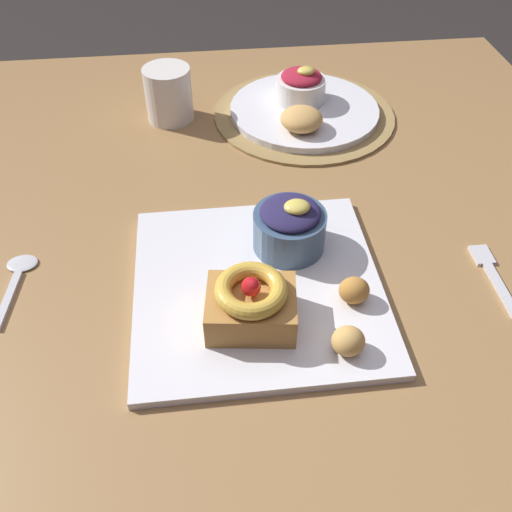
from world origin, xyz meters
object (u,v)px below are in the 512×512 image
at_px(back_plate, 304,110).
at_px(back_pastry, 302,119).
at_px(fork, 492,274).
at_px(cake_slice, 251,303).
at_px(fritter_middle, 354,290).
at_px(fritter_front, 348,341).
at_px(back_ramekin, 301,86).
at_px(berry_ramekin, 290,226).
at_px(coffee_mug, 169,94).
at_px(front_plate, 258,286).
at_px(spoon, 16,278).

relative_size(back_plate, back_pastry, 3.72).
bearing_deg(fork, back_plate, 22.88).
height_order(cake_slice, fritter_middle, cake_slice).
relative_size(fritter_front, back_ramekin, 0.42).
height_order(fritter_front, back_plate, fritter_front).
bearing_deg(fork, berry_ramekin, 74.81).
distance_m(back_pastry, coffee_mug, 0.24).
bearing_deg(cake_slice, front_plate, 76.02).
xyz_separation_m(back_plate, coffee_mug, (-0.24, 0.02, 0.04)).
distance_m(back_plate, spoon, 0.57).
distance_m(fritter_front, coffee_mug, 0.58).
relative_size(cake_slice, spoon, 0.87).
bearing_deg(spoon, fork, -90.42).
relative_size(front_plate, fritter_middle, 8.29).
height_order(front_plate, fritter_front, fritter_front).
distance_m(fritter_middle, spoon, 0.43).
bearing_deg(back_pastry, fork, -61.63).
xyz_separation_m(berry_ramekin, fork, (0.25, -0.07, -0.04)).
bearing_deg(front_plate, fritter_front, -52.27).
distance_m(fritter_middle, coffee_mug, 0.52).
height_order(back_ramekin, spoon, back_ramekin).
bearing_deg(spoon, front_plate, -94.40).
xyz_separation_m(back_ramekin, coffee_mug, (-0.23, -0.00, 0.00)).
distance_m(back_pastry, fork, 0.40).
distance_m(front_plate, cake_slice, 0.07).
relative_size(back_ramekin, back_pastry, 1.24).
xyz_separation_m(front_plate, back_ramekin, (0.13, 0.44, 0.04)).
relative_size(berry_ramekin, back_ramekin, 1.07).
xyz_separation_m(back_pastry, fork, (0.19, -0.35, -0.03)).
xyz_separation_m(fritter_middle, spoon, (-0.42, 0.09, -0.03)).
bearing_deg(back_plate, fritter_front, -95.02).
height_order(cake_slice, fork, cake_slice).
height_order(front_plate, cake_slice, cake_slice).
xyz_separation_m(front_plate, spoon, (-0.30, 0.05, -0.00)).
bearing_deg(berry_ramekin, back_ramekin, 77.88).
relative_size(front_plate, coffee_mug, 3.29).
xyz_separation_m(back_ramekin, spoon, (-0.43, -0.38, -0.04)).
height_order(front_plate, fritter_middle, fritter_middle).
distance_m(fritter_middle, fork, 0.20).
relative_size(fork, coffee_mug, 1.35).
bearing_deg(fritter_middle, coffee_mug, 114.71).
xyz_separation_m(back_pastry, coffee_mug, (-0.22, 0.09, 0.01)).
distance_m(cake_slice, fork, 0.32).
height_order(berry_ramekin, back_pastry, berry_ramekin).
bearing_deg(cake_slice, fork, 8.77).
bearing_deg(fritter_middle, cake_slice, -171.42).
height_order(fritter_middle, spoon, fritter_middle).
xyz_separation_m(front_plate, fork, (0.30, -0.01, -0.00)).
xyz_separation_m(berry_ramekin, back_pastry, (0.07, 0.28, -0.01)).
relative_size(spoon, coffee_mug, 1.36).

